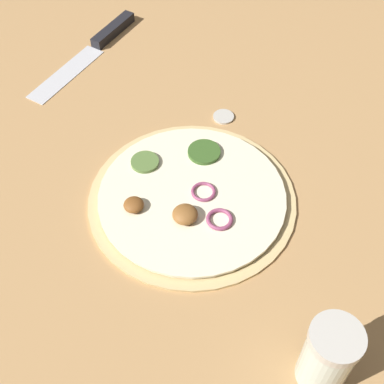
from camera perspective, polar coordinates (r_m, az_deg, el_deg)
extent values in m
plane|color=tan|center=(0.75, 0.00, -0.87)|extent=(3.00, 3.00, 0.00)
cylinder|color=#D6B77A|center=(0.75, 0.00, -0.68)|extent=(0.29, 0.29, 0.01)
cylinder|color=#EFE5C1|center=(0.75, 0.00, -0.39)|extent=(0.26, 0.26, 0.00)
cylinder|color=#567538|center=(0.78, -5.04, 3.20)|extent=(0.04, 0.04, 0.01)
torus|color=#934266|center=(0.74, 1.23, 0.03)|extent=(0.03, 0.03, 0.00)
ellipsoid|color=brown|center=(0.73, -6.24, -1.36)|extent=(0.03, 0.03, 0.01)
ellipsoid|color=brown|center=(0.71, -0.75, -2.40)|extent=(0.03, 0.03, 0.02)
torus|color=#934266|center=(0.72, 2.96, -2.93)|extent=(0.04, 0.04, 0.01)
cylinder|color=#385B23|center=(0.79, 1.30, 4.29)|extent=(0.05, 0.05, 0.01)
cube|color=silver|center=(0.98, -13.27, 12.20)|extent=(0.17, 0.06, 0.00)
cube|color=black|center=(1.05, -8.41, 16.74)|extent=(0.11, 0.04, 0.02)
cylinder|color=silver|center=(0.61, 14.17, -16.82)|extent=(0.05, 0.05, 0.09)
cylinder|color=beige|center=(0.56, 15.20, -14.82)|extent=(0.06, 0.06, 0.01)
cylinder|color=beige|center=(0.87, 3.39, 8.10)|extent=(0.03, 0.03, 0.01)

